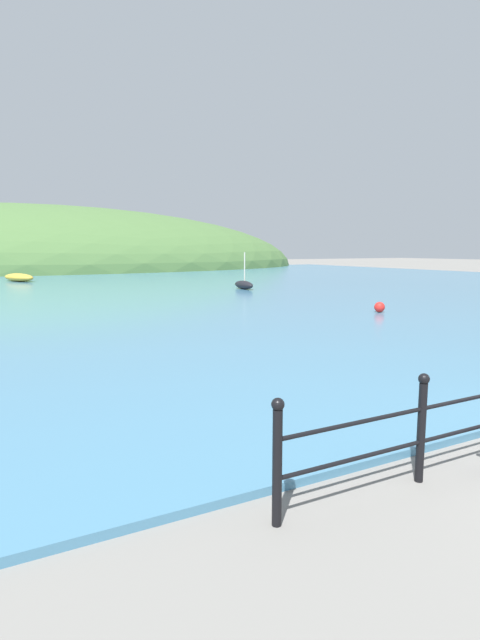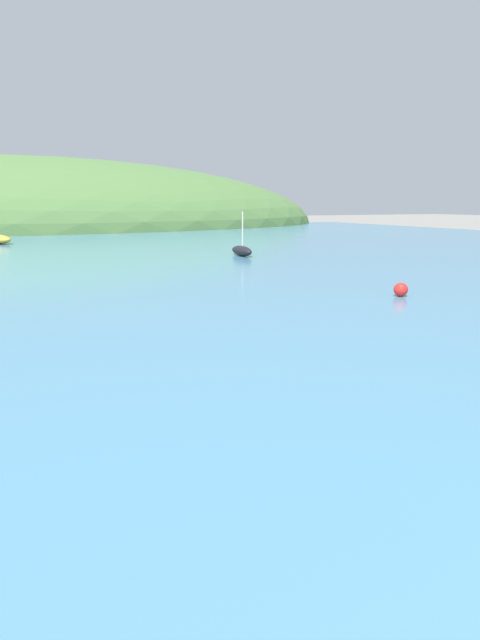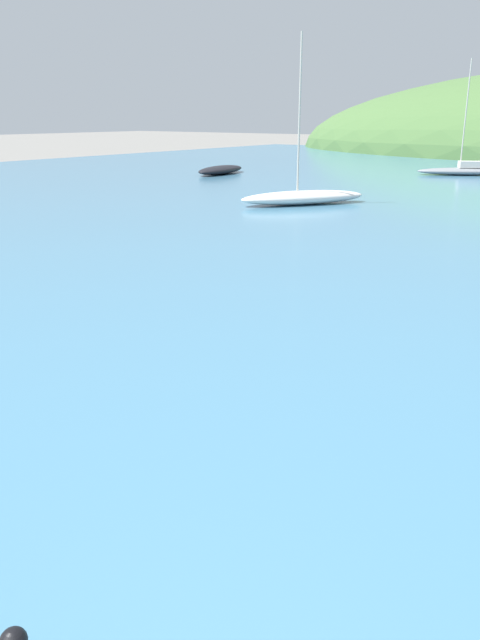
# 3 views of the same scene
# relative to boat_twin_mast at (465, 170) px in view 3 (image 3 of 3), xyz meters

# --- Properties ---
(boat_twin_mast) EXTENTS (4.99, 3.72, 6.01)m
(boat_twin_mast) POSITION_rel_boat_twin_mast_xyz_m (0.00, 0.00, 0.00)
(boat_twin_mast) COLOR gray
(boat_twin_mast) RESTS_ON water
(boat_mid_harbor) EXTENTS (3.76, 4.77, 5.91)m
(boat_mid_harbor) POSITION_rel_boat_twin_mast_xyz_m (-1.03, -15.54, 0.00)
(boat_mid_harbor) COLOR silver
(boat_mid_harbor) RESTS_ON water
(boat_far_right) EXTENTS (1.98, 4.33, 0.46)m
(boat_far_right) POSITION_rel_boat_twin_mast_xyz_m (-11.28, -7.57, -0.05)
(boat_far_right) COLOR black
(boat_far_right) RESTS_ON water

